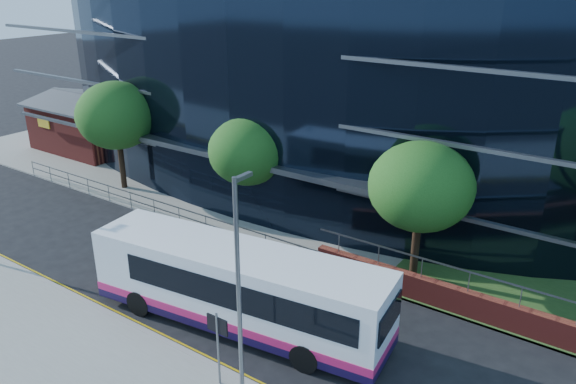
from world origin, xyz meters
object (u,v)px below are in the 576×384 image
Objects in this scene: street_sign at (218,334)px; tree_far_a at (116,116)px; city_bus at (240,287)px; brick_pavilion at (91,125)px; tree_far_c at (421,187)px; streetlight_east at (239,296)px; tree_far_b at (248,151)px.

street_sign is 0.40× the size of tree_far_a.
brick_pavilion is at bearing 147.22° from city_bus.
street_sign is 11.14m from tree_far_c.
tree_far_a is 17.78m from city_bus.
city_bus is (-3.15, 3.74, -2.67)m from streetlight_east.
street_sign is at bearing -29.65° from brick_pavilion.
tree_far_a is (-17.50, 10.59, 2.71)m from street_sign.
streetlight_east is 0.64× the size of city_bus.
tree_far_a reaches higher than city_bus.
tree_far_a reaches higher than tree_far_b.
city_bus reaches higher than street_sign.
city_bus is (5.85, -7.93, -2.44)m from tree_far_b.
brick_pavilion is 30.49m from street_sign.
tree_far_b reaches higher than street_sign.
city_bus is (24.85, -11.93, -0.17)m from brick_pavilion.
streetlight_east is at bearing -57.04° from city_bus.
street_sign is 0.22× the size of city_bus.
brick_pavilion is 3.07× the size of street_sign.
brick_pavilion is 29.46m from tree_far_c.
tree_far_c is 0.81× the size of streetlight_east.
tree_far_c is at bearing 0.00° from tree_far_a.
brick_pavilion is 1.32× the size of tree_far_c.
streetlight_east is at bearing -30.46° from tree_far_a.
brick_pavilion is 27.57m from city_bus.
city_bus is at bearing 130.10° from streetlight_east.
tree_far_b is at bearing 127.63° from streetlight_east.
street_sign is at bearing -69.53° from city_bus.
street_sign is 0.35× the size of streetlight_east.
brick_pavilion is at bearing 150.35° from street_sign.
tree_far_b is 10.02m from tree_far_c.
tree_far_b is at bearing 2.86° from tree_far_a.
tree_far_c is at bearing 76.71° from street_sign.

